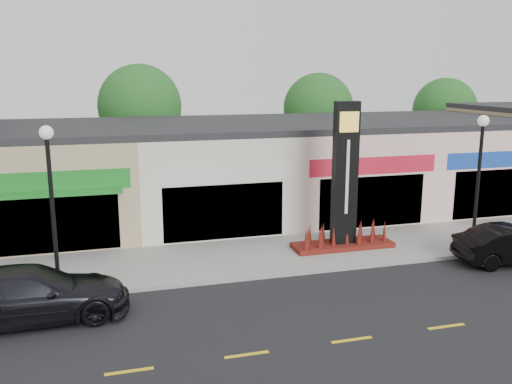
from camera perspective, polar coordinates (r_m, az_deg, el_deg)
ground at (r=18.19m, az=5.91°, el=-11.01°), size 120.00×120.00×0.00m
sidewalk at (r=21.99m, az=1.74°, el=-6.55°), size 52.00×4.30×0.15m
curb at (r=19.98m, az=3.69°, el=-8.55°), size 52.00×0.20×0.15m
shop_beige at (r=27.48m, az=-20.10°, el=1.52°), size 7.00×10.85×4.80m
shop_cream at (r=27.80m, az=-5.58°, el=2.34°), size 7.00×10.01×4.80m
shop_pink_w at (r=29.81m, az=7.80°, el=2.96°), size 7.00×10.01×4.80m
shop_pink_e at (r=33.20m, az=18.98°, el=3.35°), size 7.00×10.01×4.80m
tree_rear_west at (r=35.13m, az=-12.10°, el=8.83°), size 5.20×5.20×7.83m
tree_rear_mid at (r=37.86m, az=6.57°, el=8.74°), size 4.80×4.80×7.29m
tree_rear_east at (r=42.66m, az=19.23°, el=8.19°), size 4.60×4.60×6.94m
lamp_west_near at (r=18.46m, az=-20.75°, el=-0.08°), size 0.44×0.44×5.47m
lamp_east_near at (r=23.26m, az=22.43°, el=2.20°), size 0.44×0.44×5.47m
pylon_sign at (r=22.31m, az=9.27°, el=-0.56°), size 4.20×1.30×6.00m
car_dark_sedan at (r=17.55m, az=-22.60°, el=-9.94°), size 2.55×5.74×1.64m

